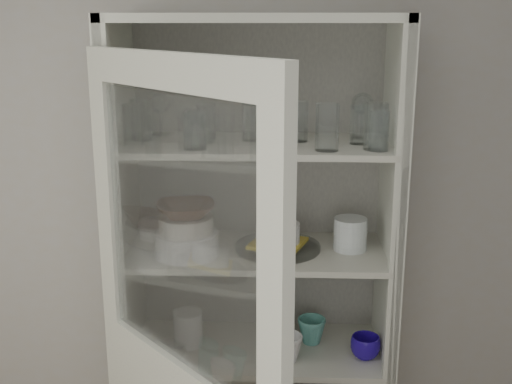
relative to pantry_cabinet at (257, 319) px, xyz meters
The scene contains 33 objects.
wall_back 0.44m from the pantry_cabinet, 140.87° to the left, with size 3.60×0.02×2.60m, color #A8A296.
pantry_cabinet is the anchor object (origin of this frame).
tumbler_0 0.91m from the pantry_cabinet, 157.69° to the right, with size 0.07×0.07×0.14m, color silver.
tumbler_1 0.83m from the pantry_cabinet, 133.32° to the right, with size 0.07×0.07×0.13m, color silver.
tumbler_2 0.83m from the pantry_cabinet, 135.43° to the right, with size 0.06×0.06×0.12m, color silver.
tumbler_3 0.82m from the pantry_cabinet, 74.46° to the right, with size 0.07×0.07×0.14m, color silver.
tumbler_4 0.86m from the pantry_cabinet, 41.35° to the right, with size 0.08×0.08×0.16m, color silver.
tumbler_5 0.91m from the pantry_cabinet, 24.86° to the right, with size 0.08×0.08×0.16m, color silver.
tumbler_6 0.91m from the pantry_cabinet, 26.62° to the right, with size 0.07×0.07×0.13m, color silver.
tumbler_7 0.89m from the pantry_cabinet, behind, with size 0.07×0.07×0.15m, color silver.
tumbler_8 0.81m from the pantry_cabinet, 156.76° to the right, with size 0.07×0.07×0.13m, color silver.
tumbler_9 0.79m from the pantry_cabinet, 113.05° to the right, with size 0.07×0.07×0.13m, color silver.
tumbler_10 0.80m from the pantry_cabinet, 26.04° to the right, with size 0.07×0.07×0.14m, color silver.
tumbler_11 0.81m from the pantry_cabinet, 17.70° to the right, with size 0.07×0.07×0.14m, color silver.
goblet_0 0.88m from the pantry_cabinet, behind, with size 0.08×0.08×0.17m, color silver, non-canonical shape.
goblet_1 0.80m from the pantry_cabinet, 10.26° to the left, with size 0.07×0.07×0.16m, color silver, non-canonical shape.
goblet_2 0.80m from the pantry_cabinet, 57.52° to the left, with size 0.07×0.07×0.15m, color silver, non-canonical shape.
goblet_3 0.90m from the pantry_cabinet, ahead, with size 0.08×0.08×0.18m, color silver, non-canonical shape.
plate_stack_front 0.46m from the pantry_cabinet, 149.87° to the right, with size 0.23×0.23×0.08m, color silver.
plate_stack_back 0.51m from the pantry_cabinet, 168.78° to the left, with size 0.20×0.20×0.06m, color silver.
cream_bowl 0.52m from the pantry_cabinet, 149.87° to the right, with size 0.19×0.19×0.06m, color beige.
terracotta_bowl 0.57m from the pantry_cabinet, 149.87° to the right, with size 0.21×0.21×0.05m, color #402318.
glass_platter 0.35m from the pantry_cabinet, 42.66° to the right, with size 0.31×0.31×0.02m, color silver.
yellow_trivet 0.36m from the pantry_cabinet, 42.66° to the right, with size 0.18×0.18×0.01m, color gold.
white_ramekin 0.40m from the pantry_cabinet, 42.66° to the right, with size 0.16×0.16×0.07m, color silver.
grey_bowl_stack 0.52m from the pantry_cabinet, 10.64° to the right, with size 0.12×0.12×0.12m, color silver.
mug_blue 0.43m from the pantry_cabinet, 18.94° to the right, with size 0.11×0.11×0.09m, color navy.
mug_teal 0.22m from the pantry_cabinet, ahead, with size 0.11×0.11×0.10m, color teal.
mug_white 0.21m from the pantry_cabinet, 55.30° to the right, with size 0.11×0.11×0.10m, color silver.
teal_jar 0.10m from the pantry_cabinet, 17.03° to the right, with size 0.09×0.09×0.11m.
measuring_cups 0.36m from the pantry_cabinet, 157.80° to the right, with size 0.09×0.09×0.04m, color silver.
white_canister 0.27m from the pantry_cabinet, 166.73° to the right, with size 0.11×0.11×0.13m, color silver.
tumbler_12 0.87m from the pantry_cabinet, 13.40° to the right, with size 0.07×0.07×0.13m, color silver.
Camera 1 is at (0.29, -0.96, 2.08)m, focal length 45.00 mm.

